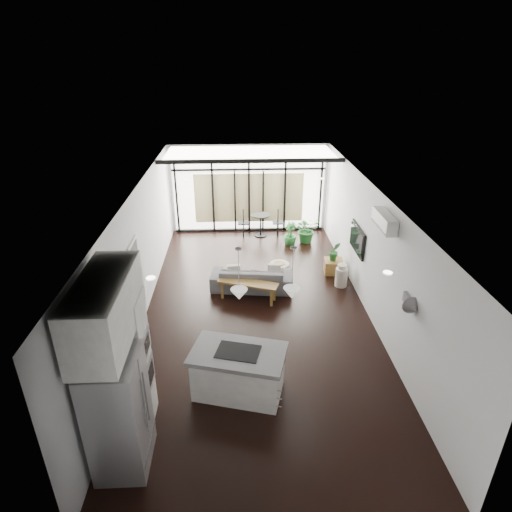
{
  "coord_description": "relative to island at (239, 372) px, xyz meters",
  "views": [
    {
      "loc": [
        -0.42,
        -8.24,
        5.33
      ],
      "look_at": [
        0.0,
        0.3,
        1.25
      ],
      "focal_mm": 30.0,
      "sensor_mm": 36.0,
      "label": 1
    }
  ],
  "objects": [
    {
      "name": "floor",
      "position": [
        0.44,
        2.54,
        -0.43
      ],
      "size": [
        5.0,
        10.0,
        0.0
      ],
      "primitive_type": "cube",
      "color": "black",
      "rests_on": "ground"
    },
    {
      "name": "ceiling",
      "position": [
        0.44,
        2.54,
        2.37
      ],
      "size": [
        5.0,
        10.0,
        0.0
      ],
      "primitive_type": "cube",
      "color": "silver",
      "rests_on": "ground"
    },
    {
      "name": "wall_left",
      "position": [
        -2.06,
        2.54,
        0.97
      ],
      "size": [
        0.02,
        10.0,
        2.8
      ],
      "primitive_type": "cube",
      "color": "silver",
      "rests_on": "ground"
    },
    {
      "name": "wall_right",
      "position": [
        2.94,
        2.54,
        0.97
      ],
      "size": [
        0.02,
        10.0,
        2.8
      ],
      "primitive_type": "cube",
      "color": "silver",
      "rests_on": "ground"
    },
    {
      "name": "wall_back",
      "position": [
        0.44,
        7.54,
        0.97
      ],
      "size": [
        5.0,
        0.02,
        2.8
      ],
      "primitive_type": "cube",
      "color": "silver",
      "rests_on": "ground"
    },
    {
      "name": "wall_front",
      "position": [
        0.44,
        -2.46,
        0.97
      ],
      "size": [
        5.0,
        0.02,
        2.8
      ],
      "primitive_type": "cube",
      "color": "silver",
      "rests_on": "ground"
    },
    {
      "name": "glazing",
      "position": [
        0.44,
        7.42,
        0.97
      ],
      "size": [
        5.0,
        0.2,
        2.8
      ],
      "primitive_type": "cube",
      "color": "black",
      "rests_on": "ground"
    },
    {
      "name": "skylight",
      "position": [
        0.44,
        6.54,
        2.34
      ],
      "size": [
        4.7,
        1.9,
        0.06
      ],
      "primitive_type": "cube",
      "color": "silver",
      "rests_on": "ceiling"
    },
    {
      "name": "neighbour_building",
      "position": [
        0.44,
        7.49,
        0.67
      ],
      "size": [
        3.5,
        0.02,
        1.6
      ],
      "primitive_type": "cube",
      "color": "beige",
      "rests_on": "ground"
    },
    {
      "name": "island",
      "position": [
        0.0,
        0.0,
        0.0
      ],
      "size": [
        1.75,
        1.3,
        0.85
      ],
      "primitive_type": "cube",
      "rotation": [
        0.0,
        0.0,
        -0.26
      ],
      "color": "white",
      "rests_on": "floor"
    },
    {
      "name": "cooktop",
      "position": [
        0.0,
        0.0,
        0.43
      ],
      "size": [
        0.81,
        0.64,
        0.01
      ],
      "primitive_type": "cube",
      "rotation": [
        0.0,
        0.0,
        -0.26
      ],
      "color": "black",
      "rests_on": "island"
    },
    {
      "name": "fridge",
      "position": [
        -1.63,
        -1.31,
        0.48
      ],
      "size": [
        0.7,
        0.88,
        1.82
      ],
      "primitive_type": "cube",
      "color": "#9E9DA2",
      "rests_on": "floor"
    },
    {
      "name": "appliance_column",
      "position": [
        -1.65,
        -0.51,
        0.7
      ],
      "size": [
        0.58,
        0.61,
        2.26
      ],
      "primitive_type": "cube",
      "color": "white",
      "rests_on": "floor"
    },
    {
      "name": "upper_cabinets",
      "position": [
        -1.68,
        -0.96,
        1.92
      ],
      "size": [
        0.62,
        1.75,
        0.86
      ],
      "primitive_type": "cube",
      "color": "white",
      "rests_on": "wall_left"
    },
    {
      "name": "pendant_left",
      "position": [
        0.04,
        -0.11,
        1.59
      ],
      "size": [
        0.26,
        0.26,
        0.18
      ],
      "primitive_type": "cone",
      "color": "silver",
      "rests_on": "ceiling"
    },
    {
      "name": "pendant_right",
      "position": [
        0.84,
        -0.11,
        1.59
      ],
      "size": [
        0.26,
        0.26,
        0.18
      ],
      "primitive_type": "cone",
      "color": "silver",
      "rests_on": "ceiling"
    },
    {
      "name": "sofa",
      "position": [
        0.37,
        3.61,
        -0.03
      ],
      "size": [
        2.06,
        0.81,
        0.79
      ],
      "primitive_type": "imported",
      "rotation": [
        0.0,
        0.0,
        3.03
      ],
      "color": "#474749",
      "rests_on": "floor"
    },
    {
      "name": "console_bench",
      "position": [
        0.26,
        3.08,
        -0.2
      ],
      "size": [
        1.46,
        0.82,
        0.46
      ],
      "primitive_type": "cube",
      "rotation": [
        0.0,
        0.0,
        -0.34
      ],
      "color": "brown",
      "rests_on": "floor"
    },
    {
      "name": "pouf",
      "position": [
        1.11,
        4.12,
        -0.22
      ],
      "size": [
        0.59,
        0.59,
        0.41
      ],
      "primitive_type": "cylinder",
      "rotation": [
        0.0,
        0.0,
        0.17
      ],
      "color": "beige",
      "rests_on": "floor"
    },
    {
      "name": "crate",
      "position": [
        2.57,
        4.34,
        -0.25
      ],
      "size": [
        0.52,
        0.52,
        0.36
      ],
      "primitive_type": "cube",
      "rotation": [
        0.0,
        0.0,
        -0.09
      ],
      "color": "brown",
      "rests_on": "floor"
    },
    {
      "name": "plant_tall",
      "position": [
        2.18,
        6.4,
        -0.1
      ],
      "size": [
        0.92,
        0.98,
        0.64
      ],
      "primitive_type": "imported",
      "rotation": [
        0.0,
        0.0,
        0.24
      ],
      "color": "#205E25",
      "rests_on": "floor"
    },
    {
      "name": "plant_med",
      "position": [
        1.64,
        6.2,
        -0.22
      ],
      "size": [
        0.76,
        0.83,
        0.41
      ],
      "primitive_type": "imported",
      "rotation": [
        0.0,
        0.0,
        -0.63
      ],
      "color": "#205E25",
      "rests_on": "floor"
    },
    {
      "name": "plant_crate",
      "position": [
        2.57,
        4.34,
        0.05
      ],
      "size": [
        0.33,
        0.55,
        0.24
      ],
      "primitive_type": "imported",
      "rotation": [
        0.0,
        0.0,
        0.07
      ],
      "color": "#205E25",
      "rests_on": "crate"
    },
    {
      "name": "milk_can",
      "position": [
        2.62,
        3.61,
        -0.13
      ],
      "size": [
        0.3,
        0.3,
        0.6
      ],
      "primitive_type": "cylinder",
      "rotation": [
        0.0,
        0.0,
        0.0
      ],
      "color": "beige",
      "rests_on": "floor"
    },
    {
      "name": "bistro_set",
      "position": [
        0.78,
        6.98,
        -0.04
      ],
      "size": [
        1.62,
        0.67,
        0.78
      ],
      "primitive_type": "cube",
      "rotation": [
        0.0,
        0.0,
        -0.01
      ],
      "color": "black",
      "rests_on": "floor"
    },
    {
      "name": "tv",
      "position": [
        2.9,
        3.54,
        0.87
      ],
      "size": [
        0.05,
        1.1,
        0.65
      ],
      "primitive_type": "cube",
      "color": "black",
      "rests_on": "wall_right"
    },
    {
      "name": "ac_unit",
      "position": [
        2.82,
        1.74,
        2.02
      ],
      "size": [
        0.22,
        0.9,
        0.3
      ],
      "primitive_type": "cube",
      "color": "white",
      "rests_on": "wall_right"
    },
    {
      "name": "framed_art",
      "position": [
        -2.03,
        2.04,
        1.12
      ],
      "size": [
        0.04,
        0.7,
        0.9
      ],
      "primitive_type": "cube",
      "color": "black",
      "rests_on": "wall_left"
    }
  ]
}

